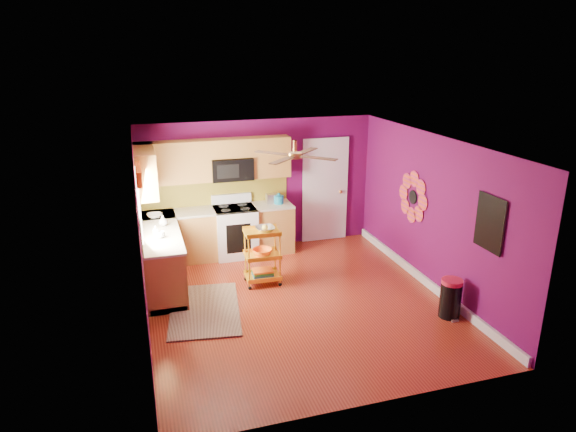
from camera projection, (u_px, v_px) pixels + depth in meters
name	position (u px, v px, depth m)	size (l,w,h in m)	color
ground	(298.00, 302.00, 7.97)	(5.00, 5.00, 0.00)	maroon
room_envelope	(301.00, 202.00, 7.46)	(4.54, 5.04, 2.52)	#5F0A4C
lower_cabinets	(195.00, 244.00, 9.11)	(2.81, 2.31, 0.94)	#9C662A
electric_range	(235.00, 231.00, 9.64)	(0.76, 0.66, 1.13)	white
upper_cabinetry	(194.00, 165.00, 9.04)	(2.80, 2.30, 1.26)	#9C662A
left_window	(138.00, 188.00, 7.77)	(0.08, 1.35, 1.08)	white
panel_door	(325.00, 191.00, 10.26)	(0.95, 0.11, 2.15)	white
right_wall_art	(444.00, 208.00, 7.82)	(0.04, 2.74, 1.04)	black
ceiling_fan	(295.00, 155.00, 7.43)	(1.01, 1.01, 0.26)	#BF8C3F
shag_rug	(205.00, 309.00, 7.73)	(1.02, 1.67, 0.02)	black
rolling_cart	(263.00, 254.00, 8.45)	(0.59, 0.44, 1.04)	yellow
trash_can	(451.00, 298.00, 7.47)	(0.31, 0.34, 0.59)	black
teal_kettle	(279.00, 199.00, 9.72)	(0.18, 0.18, 0.21)	#147496
toaster	(272.00, 198.00, 9.76)	(0.22, 0.15, 0.18)	beige
soap_bottle_a	(156.00, 231.00, 8.01)	(0.08, 0.09, 0.19)	#EA3F72
soap_bottle_b	(163.00, 221.00, 8.51)	(0.14, 0.14, 0.18)	white
counter_dish	(155.00, 216.00, 8.95)	(0.26, 0.26, 0.06)	white
counter_cup	(160.00, 235.00, 7.99)	(0.14, 0.14, 0.11)	white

